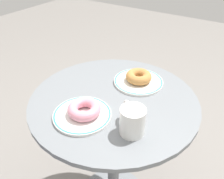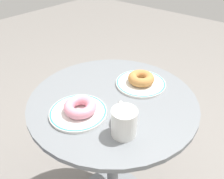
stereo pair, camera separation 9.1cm
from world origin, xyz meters
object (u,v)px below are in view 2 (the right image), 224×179
(cafe_table, at_px, (113,141))
(donut_pink_frosted, at_px, (80,107))
(plate_right, at_px, (141,83))
(plate_left, at_px, (78,112))
(coffee_mug, at_px, (124,121))
(donut_old_fashioned, at_px, (141,78))

(cafe_table, xyz_separation_m, donut_pink_frosted, (-0.14, 0.03, 0.27))
(plate_right, bearing_deg, cafe_table, 169.23)
(donut_pink_frosted, bearing_deg, cafe_table, -11.45)
(plate_left, distance_m, coffee_mug, 0.19)
(plate_right, bearing_deg, plate_left, 167.99)
(plate_left, height_order, donut_pink_frosted, donut_pink_frosted)
(coffee_mug, bearing_deg, plate_right, 23.34)
(cafe_table, relative_size, donut_old_fashioned, 6.47)
(plate_right, distance_m, donut_pink_frosted, 0.30)
(cafe_table, bearing_deg, donut_old_fashioned, -10.77)
(donut_old_fashioned, bearing_deg, coffee_mug, -156.66)
(donut_pink_frosted, relative_size, donut_old_fashioned, 1.06)
(plate_left, xyz_separation_m, coffee_mug, (0.03, -0.18, 0.04))
(donut_pink_frosted, bearing_deg, coffee_mug, -82.44)
(cafe_table, height_order, plate_left, plate_left)
(plate_left, xyz_separation_m, plate_right, (0.30, -0.06, 0.00))
(plate_left, bearing_deg, coffee_mug, -80.87)
(coffee_mug, bearing_deg, cafe_table, 50.25)
(plate_right, xyz_separation_m, donut_pink_frosted, (-0.29, 0.06, 0.02))
(cafe_table, bearing_deg, coffee_mug, -129.75)
(donut_pink_frosted, bearing_deg, plate_left, 133.79)
(donut_pink_frosted, distance_m, donut_old_fashioned, 0.30)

